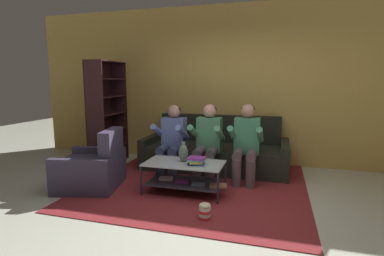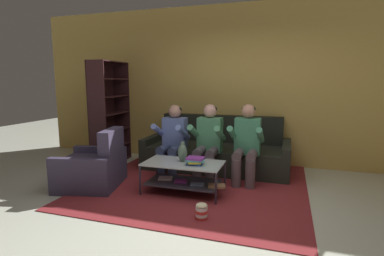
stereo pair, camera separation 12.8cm
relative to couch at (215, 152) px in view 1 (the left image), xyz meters
name	(u,v)px [view 1 (the left image)]	position (x,y,z in m)	size (l,w,h in m)	color
ground	(211,215)	(0.35, -1.90, -0.28)	(16.80, 16.80, 0.00)	beige
back_partition	(241,85)	(0.35, 0.56, 1.17)	(8.40, 0.12, 2.90)	tan
couch	(215,152)	(0.00, 0.00, 0.00)	(2.47, 1.00, 0.90)	black
person_seated_left	(172,138)	(-0.59, -0.59, 0.34)	(0.50, 0.58, 1.14)	#384265
person_seated_middle	(208,139)	(0.00, -0.59, 0.35)	(0.50, 0.58, 1.16)	#52484F
person_seated_right	(246,141)	(0.59, -0.59, 0.35)	(0.50, 0.58, 1.18)	#5B4A4E
coffee_table	(185,173)	(-0.14, -1.32, 0.00)	(1.14, 0.57, 0.43)	#B4BCBC
area_rug	(200,181)	(-0.08, -0.79, -0.28)	(3.11, 3.25, 0.01)	maroon
vase	(183,152)	(-0.19, -1.26, 0.27)	(0.13, 0.13, 0.27)	#566D59
book_stack	(196,161)	(0.03, -1.37, 0.20)	(0.26, 0.22, 0.10)	#2C55AA
bookshelf	(106,124)	(-1.99, -0.29, 0.47)	(0.40, 0.96, 1.88)	#34181B
armchair	(93,169)	(-1.49, -1.46, -0.01)	(0.99, 1.01, 0.85)	#3A324B
popcorn_tub	(205,211)	(0.30, -2.00, -0.19)	(0.13, 0.13, 0.19)	red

